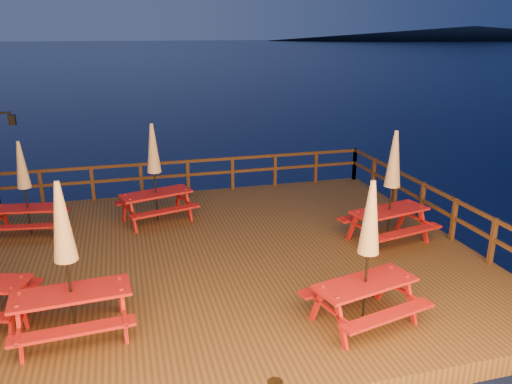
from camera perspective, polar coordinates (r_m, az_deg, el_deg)
The scene contains 10 objects.
ground at distance 12.02m, azimuth -4.43°, elevation -8.90°, with size 500.00×500.00×0.00m, color black.
deck at distance 11.93m, azimuth -4.45°, elevation -8.04°, with size 12.00×10.00×0.40m, color #453216.
deck_piles at distance 12.16m, azimuth -4.40°, elevation -10.16°, with size 11.44×9.44×1.40m.
railing at distance 13.18m, azimuth -6.02°, elevation -0.95°, with size 11.80×9.75×1.10m.
headland_right at distance 304.63m, azimuth 23.66°, elevation 16.33°, with size 230.40×86.40×7.00m, color black.
picnic_table_0 at distance 8.85m, azimuth -20.84°, elevation -7.17°, with size 2.06×1.73×2.79m.
picnic_table_2 at distance 13.80m, azimuth -24.93°, elevation 0.50°, with size 1.90×1.65×2.45m.
picnic_table_3 at distance 13.67m, azimuth -11.53°, elevation 2.30°, with size 2.26×2.03×2.71m.
picnic_table_4 at distance 12.47m, azimuth 15.26°, elevation 0.71°, with size 2.25×1.99×2.80m.
picnic_table_5 at distance 8.89m, azimuth 12.67°, elevation -6.67°, with size 2.17×1.92×2.67m.
Camera 1 is at (-1.91, -10.54, 5.45)m, focal length 35.00 mm.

